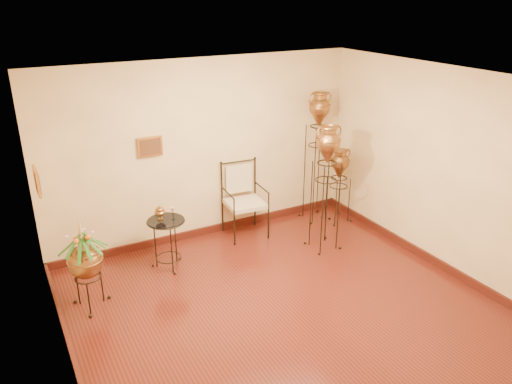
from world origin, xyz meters
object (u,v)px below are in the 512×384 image
armchair (245,201)px  amphora_mid (326,188)px  amphora_tall (317,156)px  planter_urn (85,259)px  side_table (167,243)px

armchair → amphora_mid: bearing=-42.4°
amphora_mid → armchair: bearing=132.8°
amphora_tall → planter_urn: (-3.96, -0.84, -0.45)m
amphora_mid → amphora_tall: bearing=62.2°
amphora_tall → amphora_mid: bearing=-117.8°
planter_urn → armchair: 2.74m
amphora_mid → side_table: amphora_mid is taller
amphora_tall → armchair: amphora_tall is taller
amphora_tall → side_table: (-2.78, -0.38, -0.74)m
amphora_tall → armchair: (-1.35, -0.00, -0.53)m
amphora_tall → amphora_mid: amphora_tall is taller
amphora_mid → planter_urn: amphora_mid is taller
amphora_mid → armchair: size_ratio=1.64×
amphora_tall → planter_urn: bearing=-168.1°
amphora_mid → armchair: amphora_mid is taller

